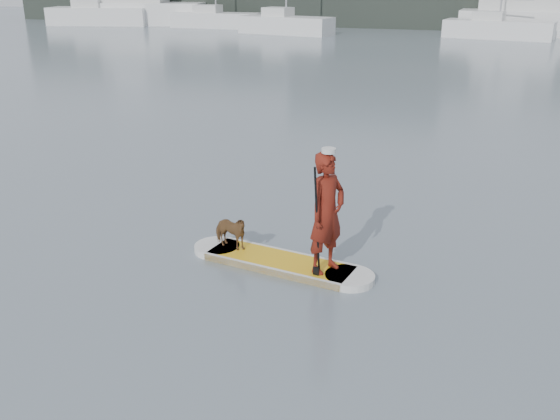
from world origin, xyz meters
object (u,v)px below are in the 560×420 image
(dog, at_px, (230,232))
(motor_yacht_a, at_px, (529,10))
(sailboat_b, at_px, (216,18))
(sailboat_c, at_px, (285,24))
(sailboat_a, at_px, (99,15))
(motor_yacht_b, at_px, (140,2))
(paddler, at_px, (327,213))
(sailboat_d, at_px, (497,27))
(paddleboard, at_px, (280,262))

(dog, xyz_separation_m, motor_yacht_a, (6.28, 44.36, 1.43))
(sailboat_b, xyz_separation_m, sailboat_c, (7.57, -3.57, -0.02))
(sailboat_a, relative_size, motor_yacht_b, 1.16)
(dog, height_order, sailboat_b, sailboat_b)
(sailboat_b, height_order, motor_yacht_b, sailboat_b)
(sailboat_a, relative_size, motor_yacht_a, 1.19)
(paddler, xyz_separation_m, dog, (-1.78, 0.29, -0.66))
(sailboat_a, bearing_deg, motor_yacht_a, -8.42)
(paddler, height_order, motor_yacht_a, motor_yacht_a)
(sailboat_a, bearing_deg, sailboat_d, -14.06)
(paddler, height_order, motor_yacht_b, motor_yacht_b)
(sailboat_a, xyz_separation_m, sailboat_c, (18.94, -2.92, -0.14))
(sailboat_d, height_order, motor_yacht_a, sailboat_d)
(motor_yacht_a, bearing_deg, sailboat_b, -173.96)
(sailboat_d, bearing_deg, paddler, -83.50)
(motor_yacht_b, bearing_deg, paddleboard, -68.37)
(dog, bearing_deg, paddleboard, -83.84)
(paddleboard, xyz_separation_m, motor_yacht_b, (-28.27, 44.22, 1.96))
(sailboat_d, xyz_separation_m, motor_yacht_b, (-31.45, 3.25, 1.21))
(motor_yacht_a, height_order, motor_yacht_b, motor_yacht_b)
(sailboat_d, distance_m, motor_yacht_b, 31.64)
(sailboat_a, height_order, motor_yacht_b, sailboat_a)
(paddleboard, bearing_deg, sailboat_a, 135.80)
(dog, bearing_deg, motor_yacht_a, 7.24)
(paddler, xyz_separation_m, sailboat_a, (-32.42, 42.58, -0.17))
(paddleboard, distance_m, motor_yacht_a, 44.87)
(sailboat_c, height_order, sailboat_d, sailboat_d)
(paddleboard, xyz_separation_m, motor_yacht_a, (5.32, 44.51, 1.80))
(paddleboard, relative_size, sailboat_b, 0.28)
(sailboat_c, bearing_deg, motor_yacht_b, 173.92)
(sailboat_a, bearing_deg, sailboat_b, -8.32)
(sailboat_a, height_order, motor_yacht_a, sailboat_a)
(paddler, bearing_deg, motor_yacht_a, 21.58)
(sailboat_c, distance_m, motor_yacht_b, 16.34)
(paddler, height_order, sailboat_b, sailboat_b)
(sailboat_b, bearing_deg, dog, -66.39)
(motor_yacht_b, bearing_deg, sailboat_b, -18.87)
(motor_yacht_a, bearing_deg, paddleboard, -93.94)
(sailboat_b, height_order, sailboat_c, sailboat_b)
(paddleboard, height_order, motor_yacht_b, motor_yacht_b)
(sailboat_c, xyz_separation_m, motor_yacht_a, (17.98, 4.99, 1.08))
(paddler, relative_size, motor_yacht_b, 0.17)
(paddler, distance_m, motor_yacht_b, 53.05)
(sailboat_a, bearing_deg, paddleboard, -64.96)
(dog, bearing_deg, sailboat_c, 31.85)
(motor_yacht_a, bearing_deg, sailboat_c, -161.62)
(dog, distance_m, motor_yacht_b, 51.87)
(dog, bearing_deg, motor_yacht_b, 47.08)
(paddleboard, height_order, sailboat_d, sailboat_d)
(sailboat_c, xyz_separation_m, sailboat_d, (15.84, 1.44, 0.02))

